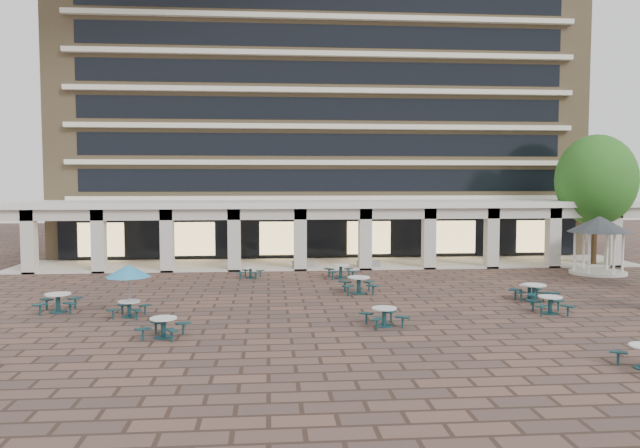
{
  "coord_description": "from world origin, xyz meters",
  "views": [
    {
      "loc": [
        -4.14,
        -27.56,
        5.79
      ],
      "look_at": [
        -1.61,
        3.0,
        3.65
      ],
      "focal_mm": 35.0,
      "sensor_mm": 36.0,
      "label": 1
    }
  ],
  "objects_px": {
    "gazebo": "(599,231)",
    "planter_left": "(304,262)",
    "picnic_table_1": "(163,326)",
    "planter_right": "(369,262)"
  },
  "relations": [
    {
      "from": "gazebo",
      "to": "planter_left",
      "type": "bearing_deg",
      "value": 168.77
    },
    {
      "from": "picnic_table_1",
      "to": "planter_right",
      "type": "relative_size",
      "value": 1.29
    },
    {
      "from": "gazebo",
      "to": "planter_right",
      "type": "bearing_deg",
      "value": 165.42
    },
    {
      "from": "planter_left",
      "to": "planter_right",
      "type": "height_order",
      "value": "planter_left"
    },
    {
      "from": "planter_left",
      "to": "planter_right",
      "type": "relative_size",
      "value": 1.0
    },
    {
      "from": "picnic_table_1",
      "to": "planter_left",
      "type": "height_order",
      "value": "planter_left"
    },
    {
      "from": "picnic_table_1",
      "to": "planter_right",
      "type": "height_order",
      "value": "planter_right"
    },
    {
      "from": "planter_left",
      "to": "planter_right",
      "type": "bearing_deg",
      "value": 0.0
    },
    {
      "from": "gazebo",
      "to": "planter_left",
      "type": "relative_size",
      "value": 2.55
    },
    {
      "from": "picnic_table_1",
      "to": "gazebo",
      "type": "height_order",
      "value": "gazebo"
    }
  ]
}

